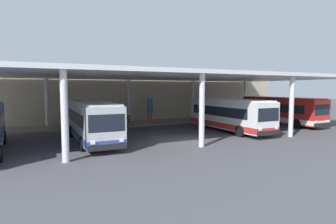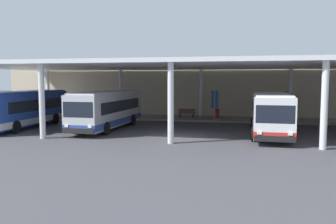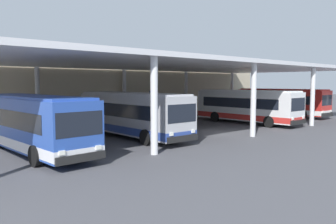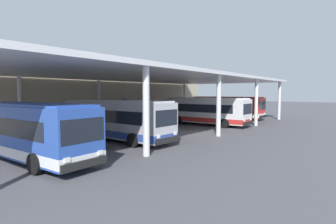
# 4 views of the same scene
# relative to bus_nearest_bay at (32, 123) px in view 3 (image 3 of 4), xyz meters

# --- Properties ---
(ground_plane) EXTENTS (200.00, 200.00, 0.00)m
(ground_plane) POSITION_rel_bus_nearest_bay_xyz_m (13.94, -2.36, -1.66)
(ground_plane) COLOR #47474C
(platform_kerb) EXTENTS (42.00, 4.50, 0.18)m
(platform_kerb) POSITION_rel_bus_nearest_bay_xyz_m (13.94, 9.39, -1.57)
(platform_kerb) COLOR gray
(platform_kerb) RESTS_ON ground
(station_building_facade) EXTENTS (48.00, 1.60, 6.49)m
(station_building_facade) POSITION_rel_bus_nearest_bay_xyz_m (13.94, 12.64, 1.59)
(station_building_facade) COLOR #C1B293
(station_building_facade) RESTS_ON ground
(canopy_shelter) EXTENTS (40.00, 17.00, 5.55)m
(canopy_shelter) POSITION_rel_bus_nearest_bay_xyz_m (13.94, 3.14, 3.63)
(canopy_shelter) COLOR silver
(canopy_shelter) RESTS_ON ground
(bus_nearest_bay) EXTENTS (2.94, 10.60, 3.17)m
(bus_nearest_bay) POSITION_rel_bus_nearest_bay_xyz_m (0.00, 0.00, 0.00)
(bus_nearest_bay) COLOR #284CA8
(bus_nearest_bay) RESTS_ON ground
(bus_second_bay) EXTENTS (2.86, 10.57, 3.17)m
(bus_second_bay) POSITION_rel_bus_nearest_bay_xyz_m (7.30, 0.75, 0.00)
(bus_second_bay) COLOR #B7B7BC
(bus_second_bay) RESTS_ON ground
(bus_middle_bay) EXTENTS (2.81, 10.56, 3.17)m
(bus_middle_bay) POSITION_rel_bus_nearest_bay_xyz_m (20.48, 0.26, 0.00)
(bus_middle_bay) COLOR white
(bus_middle_bay) RESTS_ON ground
(bus_far_bay) EXTENTS (2.83, 10.56, 3.17)m
(bus_far_bay) POSITION_rel_bus_nearest_bay_xyz_m (29.39, 1.62, 0.00)
(bus_far_bay) COLOR red
(bus_far_bay) RESTS_ON ground
(bench_waiting) EXTENTS (1.80, 0.45, 0.92)m
(bench_waiting) POSITION_rel_bus_nearest_bay_xyz_m (12.64, 9.46, -0.99)
(bench_waiting) COLOR brown
(bench_waiting) RESTS_ON platform_kerb
(trash_bin) EXTENTS (0.52, 0.52, 0.98)m
(trash_bin) POSITION_rel_bus_nearest_bay_xyz_m (15.84, 9.07, -0.98)
(trash_bin) COLOR maroon
(trash_bin) RESTS_ON platform_kerb
(banner_sign) EXTENTS (0.70, 0.12, 3.20)m
(banner_sign) POSITION_rel_bus_nearest_bay_xyz_m (15.65, 8.58, 0.32)
(banner_sign) COLOR #B2B2B7
(banner_sign) RESTS_ON platform_kerb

